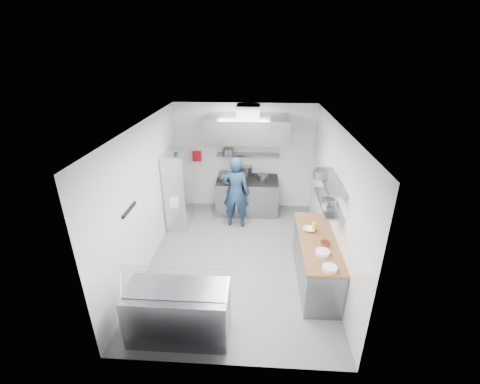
# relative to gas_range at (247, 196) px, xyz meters

# --- Properties ---
(floor) EXTENTS (5.00, 5.00, 0.00)m
(floor) POSITION_rel_gas_range_xyz_m (-0.10, -2.10, -0.45)
(floor) COLOR slate
(floor) RESTS_ON ground
(ceiling) EXTENTS (5.00, 5.00, 0.00)m
(ceiling) POSITION_rel_gas_range_xyz_m (-0.10, -2.10, 2.35)
(ceiling) COLOR silver
(ceiling) RESTS_ON wall_back
(wall_back) EXTENTS (3.60, 2.80, 0.02)m
(wall_back) POSITION_rel_gas_range_xyz_m (-0.10, 0.40, 0.95)
(wall_back) COLOR white
(wall_back) RESTS_ON floor
(wall_front) EXTENTS (3.60, 2.80, 0.02)m
(wall_front) POSITION_rel_gas_range_xyz_m (-0.10, -4.60, 0.95)
(wall_front) COLOR white
(wall_front) RESTS_ON floor
(wall_left) EXTENTS (2.80, 5.00, 0.02)m
(wall_left) POSITION_rel_gas_range_xyz_m (-1.90, -2.10, 0.95)
(wall_left) COLOR white
(wall_left) RESTS_ON floor
(wall_right) EXTENTS (2.80, 5.00, 0.02)m
(wall_right) POSITION_rel_gas_range_xyz_m (1.70, -2.10, 0.95)
(wall_right) COLOR white
(wall_right) RESTS_ON floor
(gas_range) EXTENTS (1.60, 0.80, 0.90)m
(gas_range) POSITION_rel_gas_range_xyz_m (0.00, 0.00, 0.00)
(gas_range) COLOR gray
(gas_range) RESTS_ON floor
(cooktop) EXTENTS (1.57, 0.78, 0.06)m
(cooktop) POSITION_rel_gas_range_xyz_m (0.00, 0.00, 0.48)
(cooktop) COLOR black
(cooktop) RESTS_ON gas_range
(stock_pot_left) EXTENTS (0.30, 0.30, 0.20)m
(stock_pot_left) POSITION_rel_gas_range_xyz_m (-0.59, -0.09, 0.61)
(stock_pot_left) COLOR slate
(stock_pot_left) RESTS_ON cooktop
(stock_pot_mid) EXTENTS (0.35, 0.35, 0.24)m
(stock_pot_mid) POSITION_rel_gas_range_xyz_m (-0.06, 0.28, 0.63)
(stock_pot_mid) COLOR slate
(stock_pot_mid) RESTS_ON cooktop
(stock_pot_right) EXTENTS (0.26, 0.26, 0.16)m
(stock_pot_right) POSITION_rel_gas_range_xyz_m (0.39, -0.07, 0.59)
(stock_pot_right) COLOR slate
(stock_pot_right) RESTS_ON cooktop
(over_range_shelf) EXTENTS (1.60, 0.30, 0.04)m
(over_range_shelf) POSITION_rel_gas_range_xyz_m (0.00, 0.24, 1.07)
(over_range_shelf) COLOR gray
(over_range_shelf) RESTS_ON wall_back
(shelf_pot_a) EXTENTS (0.27, 0.27, 0.18)m
(shelf_pot_a) POSITION_rel_gas_range_xyz_m (-0.51, 0.09, 1.18)
(shelf_pot_a) COLOR slate
(shelf_pot_a) RESTS_ON over_range_shelf
(extractor_hood) EXTENTS (1.90, 1.15, 0.55)m
(extractor_hood) POSITION_rel_gas_range_xyz_m (0.00, -0.18, 1.85)
(extractor_hood) COLOR gray
(extractor_hood) RESTS_ON wall_back
(hood_duct) EXTENTS (0.55, 0.55, 0.24)m
(hood_duct) POSITION_rel_gas_range_xyz_m (0.00, 0.05, 2.23)
(hood_duct) COLOR slate
(hood_duct) RESTS_ON extractor_hood
(red_firebox) EXTENTS (0.22, 0.10, 0.26)m
(red_firebox) POSITION_rel_gas_range_xyz_m (-1.35, 0.34, 0.97)
(red_firebox) COLOR #A60D17
(red_firebox) RESTS_ON wall_back
(chef) EXTENTS (0.68, 0.48, 1.77)m
(chef) POSITION_rel_gas_range_xyz_m (-0.25, -0.72, 0.43)
(chef) COLOR #172C45
(chef) RESTS_ON floor
(wire_rack) EXTENTS (0.50, 0.90, 1.85)m
(wire_rack) POSITION_rel_gas_range_xyz_m (-1.63, -0.72, 0.48)
(wire_rack) COLOR silver
(wire_rack) RESTS_ON floor
(rack_bin_a) EXTENTS (0.17, 0.21, 0.19)m
(rack_bin_a) POSITION_rel_gas_range_xyz_m (-1.63, -1.17, 0.35)
(rack_bin_a) COLOR white
(rack_bin_a) RESTS_ON wire_rack
(rack_bin_b) EXTENTS (0.14, 0.18, 0.16)m
(rack_bin_b) POSITION_rel_gas_range_xyz_m (-1.63, -0.71, 0.85)
(rack_bin_b) COLOR yellow
(rack_bin_b) RESTS_ON wire_rack
(rack_jar) EXTENTS (0.10, 0.10, 0.18)m
(rack_jar) POSITION_rel_gas_range_xyz_m (-1.58, -0.86, 1.35)
(rack_jar) COLOR black
(rack_jar) RESTS_ON wire_rack
(knife_strip) EXTENTS (0.04, 0.55, 0.05)m
(knife_strip) POSITION_rel_gas_range_xyz_m (-1.88, -3.00, 1.10)
(knife_strip) COLOR black
(knife_strip) RESTS_ON wall_left
(prep_counter_base) EXTENTS (0.62, 2.00, 0.84)m
(prep_counter_base) POSITION_rel_gas_range_xyz_m (1.38, -2.70, -0.03)
(prep_counter_base) COLOR gray
(prep_counter_base) RESTS_ON floor
(prep_counter_top) EXTENTS (0.65, 2.04, 0.06)m
(prep_counter_top) POSITION_rel_gas_range_xyz_m (1.38, -2.70, 0.42)
(prep_counter_top) COLOR brown
(prep_counter_top) RESTS_ON prep_counter_base
(plate_stack_a) EXTENTS (0.23, 0.23, 0.06)m
(plate_stack_a) POSITION_rel_gas_range_xyz_m (1.42, -3.56, 0.48)
(plate_stack_a) COLOR white
(plate_stack_a) RESTS_ON prep_counter_top
(plate_stack_b) EXTENTS (0.24, 0.24, 0.06)m
(plate_stack_b) POSITION_rel_gas_range_xyz_m (1.38, -3.14, 0.48)
(plate_stack_b) COLOR white
(plate_stack_b) RESTS_ON prep_counter_top
(copper_pan) EXTENTS (0.16, 0.16, 0.06)m
(copper_pan) POSITION_rel_gas_range_xyz_m (1.47, -2.86, 0.48)
(copper_pan) COLOR #C45F37
(copper_pan) RESTS_ON prep_counter_top
(squeeze_bottle) EXTENTS (0.06, 0.06, 0.18)m
(squeeze_bottle) POSITION_rel_gas_range_xyz_m (1.33, -2.42, 0.54)
(squeeze_bottle) COLOR yellow
(squeeze_bottle) RESTS_ON prep_counter_top
(mixing_bowl) EXTENTS (0.28, 0.28, 0.05)m
(mixing_bowl) POSITION_rel_gas_range_xyz_m (1.26, -2.40, 0.48)
(mixing_bowl) COLOR white
(mixing_bowl) RESTS_ON prep_counter_top
(wall_shelf_lower) EXTENTS (0.30, 1.30, 0.04)m
(wall_shelf_lower) POSITION_rel_gas_range_xyz_m (1.54, -2.40, 1.05)
(wall_shelf_lower) COLOR gray
(wall_shelf_lower) RESTS_ON wall_right
(wall_shelf_upper) EXTENTS (0.30, 1.30, 0.04)m
(wall_shelf_upper) POSITION_rel_gas_range_xyz_m (1.54, -2.40, 1.47)
(wall_shelf_upper) COLOR gray
(wall_shelf_upper) RESTS_ON wall_right
(shelf_pot_c) EXTENTS (0.22, 0.22, 0.10)m
(shelf_pot_c) POSITION_rel_gas_range_xyz_m (1.52, -2.50, 1.12)
(shelf_pot_c) COLOR slate
(shelf_pot_c) RESTS_ON wall_shelf_lower
(shelf_pot_d) EXTENTS (0.25, 0.25, 0.14)m
(shelf_pot_d) POSITION_rel_gas_range_xyz_m (1.37, -2.34, 1.56)
(shelf_pot_d) COLOR slate
(shelf_pot_d) RESTS_ON wall_shelf_upper
(display_case) EXTENTS (1.50, 0.70, 0.85)m
(display_case) POSITION_rel_gas_range_xyz_m (-0.86, -4.10, -0.03)
(display_case) COLOR gray
(display_case) RESTS_ON floor
(display_glass) EXTENTS (1.47, 0.19, 0.42)m
(display_glass) POSITION_rel_gas_range_xyz_m (-0.86, -4.22, 0.62)
(display_glass) COLOR silver
(display_glass) RESTS_ON display_case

